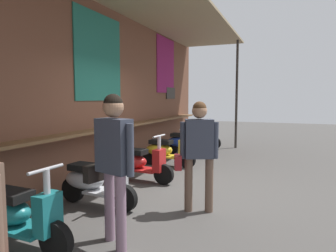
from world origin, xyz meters
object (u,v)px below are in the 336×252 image
scooter_cream (198,137)px  scooter_yellow (165,151)px  scooter_blue (184,142)px  scooter_teal (16,214)px  shopper_with_handbag (198,146)px  scooter_silver (93,181)px  shopper_browsing (113,154)px  scooter_red (138,162)px

scooter_cream → scooter_yellow: bearing=-89.5°
scooter_yellow → scooter_blue: size_ratio=1.00×
scooter_teal → shopper_with_handbag: size_ratio=0.86×
scooter_blue → scooter_teal: bearing=-88.7°
scooter_cream → scooter_blue: bearing=-89.5°
scooter_teal → scooter_cream: (7.25, 0.00, 0.00)m
scooter_yellow → scooter_cream: bearing=92.1°
scooter_silver → shopper_browsing: (-0.98, -0.99, 0.68)m
scooter_teal → scooter_yellow: 4.40m
scooter_red → scooter_blue: bearing=94.5°
scooter_blue → shopper_with_handbag: bearing=-67.3°
scooter_red → scooter_yellow: 1.45m
scooter_yellow → scooter_teal: bearing=-87.9°
shopper_with_handbag → shopper_browsing: (-1.35, 0.60, 0.07)m
shopper_with_handbag → shopper_browsing: 1.48m
shopper_browsing → scooter_yellow: bearing=-150.2°
scooter_yellow → shopper_browsing: bearing=-73.8°
scooter_blue → shopper_browsing: size_ratio=0.81×
scooter_cream → scooter_teal: bearing=-89.5°
scooter_teal → scooter_blue: (5.86, 0.00, 0.00)m
scooter_blue → shopper_browsing: shopper_browsing is taller
scooter_silver → scooter_yellow: size_ratio=1.00×
scooter_yellow → scooter_cream: 2.86m
scooter_teal → shopper_browsing: bearing=27.2°
scooter_silver → scooter_red: (1.52, -0.00, 0.00)m
scooter_blue → scooter_yellow: bearing=-88.7°
scooter_silver → shopper_browsing: bearing=-41.0°
scooter_silver → scooter_teal: bearing=-86.3°
scooter_red → scooter_blue: (2.91, 0.00, 0.00)m
scooter_red → scooter_cream: (4.30, 0.00, 0.00)m
scooter_teal → scooter_yellow: size_ratio=1.00×
scooter_yellow → scooter_blue: (1.47, 0.00, 0.00)m
scooter_teal → shopper_with_handbag: bearing=51.0°
scooter_cream → shopper_browsing: 6.90m
scooter_yellow → shopper_browsing: (-3.94, -0.99, 0.68)m
scooter_red → shopper_with_handbag: shopper_with_handbag is taller
scooter_silver → scooter_yellow: same height
scooter_red → shopper_browsing: 2.76m
scooter_teal → scooter_yellow: same height
scooter_teal → shopper_with_handbag: shopper_with_handbag is taller
scooter_blue → shopper_browsing: 5.53m
scooter_yellow → scooter_cream: size_ratio=1.00×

